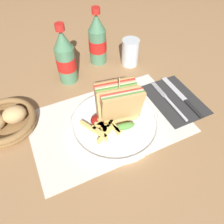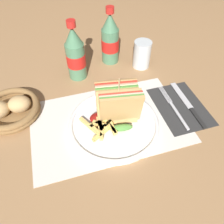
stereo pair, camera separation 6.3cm
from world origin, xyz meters
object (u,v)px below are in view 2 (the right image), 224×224
coke_bottle_far (110,40)px  bread_basket (10,109)px  club_sandwich (119,106)px  coke_bottle_near (75,55)px  glass_near (142,56)px  knife (188,104)px  fork (176,111)px  plate_main (114,124)px

coke_bottle_far → bread_basket: coke_bottle_far is taller
club_sandwich → coke_bottle_far: bearing=77.7°
coke_bottle_near → bread_basket: bearing=-150.7°
glass_near → bread_basket: 0.49m
knife → coke_bottle_far: (-0.17, 0.31, 0.08)m
coke_bottle_far → fork: bearing=-70.4°
plate_main → glass_near: glass_near is taller
fork → coke_bottle_near: coke_bottle_near is taller
plate_main → coke_bottle_near: coke_bottle_near is taller
knife → coke_bottle_far: bearing=118.8°
coke_bottle_near → coke_bottle_far: (0.14, 0.06, 0.00)m
coke_bottle_near → fork: bearing=-46.2°
plate_main → bread_basket: 0.32m
fork → coke_bottle_near: size_ratio=0.91×
knife → glass_near: (-0.06, 0.24, 0.04)m
plate_main → glass_near: bearing=53.8°
plate_main → coke_bottle_near: size_ratio=1.26×
fork → knife: bearing=17.6°
glass_near → bread_basket: (-0.47, -0.12, -0.02)m
club_sandwich → glass_near: club_sandwich is taller
bread_basket → knife: bearing=-12.8°
coke_bottle_near → glass_near: coke_bottle_near is taller
fork → bread_basket: bearing=164.7°
fork → bread_basket: (-0.48, 0.14, 0.01)m
coke_bottle_near → coke_bottle_far: 0.15m
fork → coke_bottle_near: bearing=134.2°
coke_bottle_far → plate_main: bearing=-104.6°
fork → coke_bottle_far: 0.35m
knife → glass_near: size_ratio=2.08×
plate_main → club_sandwich: size_ratio=1.74×
plate_main → coke_bottle_far: coke_bottle_far is taller
fork → coke_bottle_far: coke_bottle_far is taller
club_sandwich → coke_bottle_near: (-0.07, 0.25, 0.02)m
plate_main → glass_near: 0.32m
club_sandwich → coke_bottle_near: bearing=105.7°
coke_bottle_far → knife: bearing=-61.6°
knife → bread_basket: 0.55m
club_sandwich → plate_main: bearing=-149.6°
fork → glass_near: 0.26m
club_sandwich → knife: club_sandwich is taller
knife → coke_bottle_near: (-0.31, 0.25, 0.08)m
plate_main → coke_bottle_near: 0.28m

